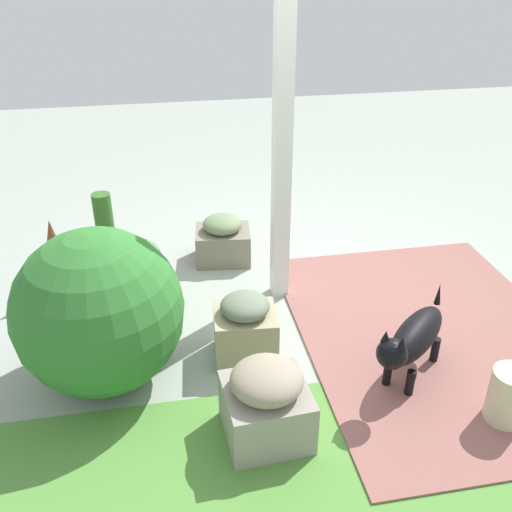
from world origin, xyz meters
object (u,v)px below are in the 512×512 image
stone_planter_mid (245,328)px  round_shrub (99,311)px  porch_pillar (282,149)px  stone_planter_nearest (223,240)px  terracotta_pot_tall (107,239)px  terracotta_pot_broad (129,265)px  dog (413,339)px  terracotta_pot_spiky (56,259)px  stone_planter_far (266,403)px  ceramic_urn (508,397)px

stone_planter_mid → round_shrub: bearing=3.5°
stone_planter_mid → porch_pillar: bearing=-118.3°
stone_planter_nearest → terracotta_pot_tall: bearing=-6.1°
terracotta_pot_broad → dog: size_ratio=0.76×
round_shrub → terracotta_pot_spiky: round_shrub is taller
stone_planter_far → terracotta_pot_spiky: size_ratio=0.77×
round_shrub → dog: 1.87m
stone_planter_mid → terracotta_pot_broad: terracotta_pot_broad is taller
stone_planter_nearest → stone_planter_far: size_ratio=1.02×
porch_pillar → terracotta_pot_broad: 1.40m
dog → ceramic_urn: size_ratio=1.92×
stone_planter_mid → terracotta_pot_broad: 1.08m
stone_planter_far → ceramic_urn: bearing=174.0°
stone_planter_far → terracotta_pot_tall: size_ratio=0.75×
terracotta_pot_broad → terracotta_pot_spiky: (0.54, -0.20, -0.01)m
stone_planter_far → stone_planter_nearest: bearing=-90.8°
round_shrub → porch_pillar: bearing=-148.8°
porch_pillar → ceramic_urn: size_ratio=6.72×
dog → stone_planter_nearest: bearing=-61.4°
stone_planter_far → ceramic_urn: (-1.35, 0.14, -0.06)m
round_shrub → terracotta_pot_broad: size_ratio=2.00×
stone_planter_mid → terracotta_pot_spiky: size_ratio=0.74×
porch_pillar → dog: size_ratio=3.50×
stone_planter_far → terracotta_pot_tall: 2.28m
terracotta_pot_broad → stone_planter_mid: bearing=132.2°
dog → terracotta_pot_tall: bearing=-43.8°
stone_planter_far → round_shrub: bearing=-36.0°
terracotta_pot_broad → terracotta_pot_spiky: size_ratio=0.80×
dog → porch_pillar: bearing=-62.6°
porch_pillar → stone_planter_far: bearing=74.7°
stone_planter_mid → terracotta_pot_tall: (0.92, -1.40, 0.01)m
stone_planter_far → stone_planter_mid: bearing=-90.1°
stone_planter_far → porch_pillar: bearing=-105.3°
stone_planter_far → terracotta_pot_tall: terracotta_pot_tall is taller
terracotta_pot_spiky → stone_planter_far: bearing=126.8°
terracotta_pot_spiky → dog: terracotta_pot_spiky is taller
stone_planter_mid → terracotta_pot_spiky: (1.27, -1.00, 0.08)m
round_shrub → terracotta_pot_broad: (-0.15, -0.86, -0.19)m
stone_planter_nearest → stone_planter_mid: stone_planter_mid is taller
stone_planter_nearest → terracotta_pot_spiky: terracotta_pot_spiky is taller
stone_planter_mid → stone_planter_far: (0.00, 0.69, 0.01)m
porch_pillar → stone_planter_nearest: (0.35, -0.59, -0.97)m
terracotta_pot_broad → terracotta_pot_tall: (0.20, -0.59, -0.08)m
stone_planter_nearest → stone_planter_mid: bearing=88.8°
stone_planter_far → terracotta_pot_broad: (0.72, -1.49, 0.08)m
terracotta_pot_broad → dog: bearing=144.3°
ceramic_urn → dog: bearing=-47.4°
stone_planter_nearest → terracotta_pot_tall: terracotta_pot_tall is taller
porch_pillar → terracotta_pot_broad: porch_pillar is taller
porch_pillar → stone_planter_mid: size_ratio=4.98×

